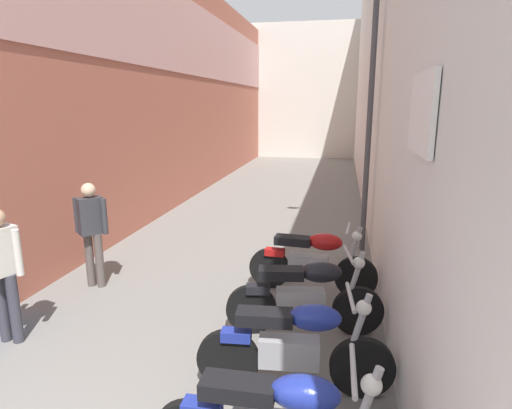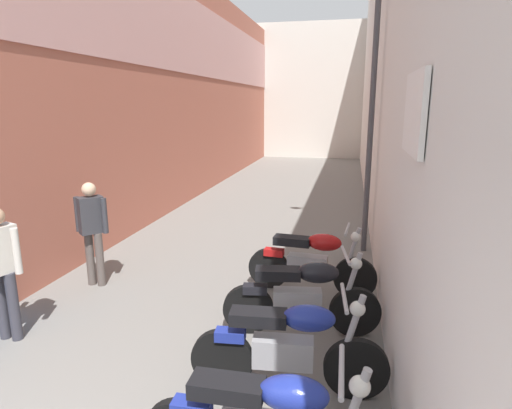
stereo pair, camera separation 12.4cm
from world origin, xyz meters
name	(u,v)px [view 1 (the left image)]	position (x,y,z in m)	size (l,w,h in m)	color
ground_plane	(256,225)	(0.00, 8.68, 0.00)	(37.37, 37.37, 0.00)	slate
building_left	(174,86)	(-2.61, 10.64, 3.12)	(0.45, 21.37, 6.17)	#B76651
building_right	(381,54)	(2.62, 10.68, 3.82)	(0.45, 21.37, 7.64)	silver
building_far_end	(308,92)	(0.00, 22.37, 3.25)	(7.84, 2.00, 6.50)	beige
motorcycle_third	(296,344)	(1.48, 3.13, 0.50)	(1.85, 0.58, 1.04)	black
motorcycle_fourth	(306,294)	(1.48, 4.22, 0.50)	(1.84, 0.58, 1.04)	black
motorcycle_fifth	(313,260)	(1.48, 5.39, 0.50)	(1.85, 0.58, 1.04)	black
pedestrian_mid_alley	(2,266)	(-1.81, 3.39, 0.92)	(0.52, 0.38, 1.57)	#383842
pedestrian_further_down	(92,227)	(-1.70, 4.98, 0.92)	(0.52, 0.39, 1.57)	#564C47
street_lamp	(367,86)	(2.19, 7.44, 2.97)	(0.79, 0.18, 5.14)	#47474C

